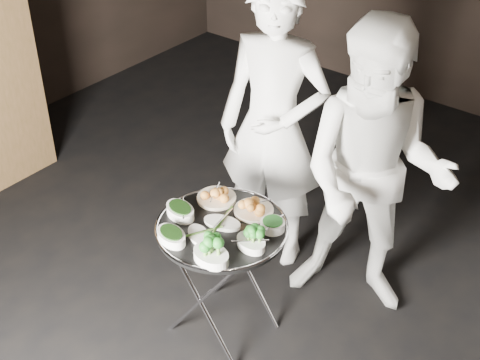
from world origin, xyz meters
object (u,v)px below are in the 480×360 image
Objects in this scene: serving_tray at (222,228)px; tray_stand at (223,275)px; waiter_right at (374,176)px; waiter_left at (273,128)px.

tray_stand is at bearing 110.56° from serving_tray.
waiter_right is (0.48, 0.70, 0.15)m from serving_tray.
serving_tray is 0.79m from waiter_left.
waiter_left is 0.69m from waiter_right.
waiter_left is at bearing 106.11° from tray_stand.
serving_tray is (0.00, -0.00, 0.33)m from tray_stand.
tray_stand is at bearing -144.78° from waiter_right.
tray_stand is 0.33m from serving_tray.
serving_tray is 0.86m from waiter_right.
waiter_left is (-0.21, 0.74, 0.50)m from tray_stand.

